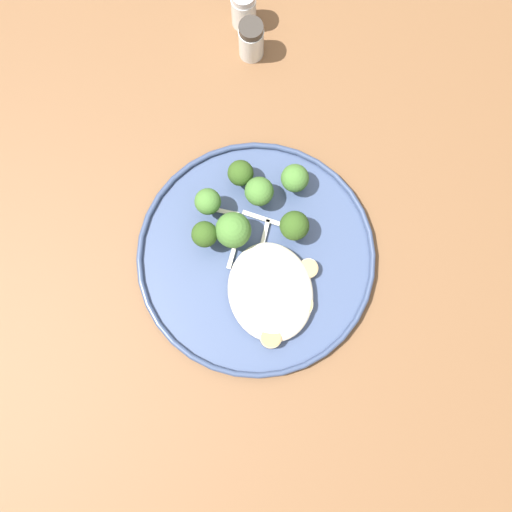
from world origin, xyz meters
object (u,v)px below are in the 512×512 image
at_px(seared_scallop_large_seared, 271,338).
at_px(seared_scallop_center_golden, 247,291).
at_px(seared_scallop_half_hidden, 298,304).
at_px(broccoli_floret_small_sprig, 295,179).
at_px(broccoli_floret_center_pile, 241,174).
at_px(broccoli_floret_tall_stalk, 259,192).
at_px(salt_shaker, 244,8).
at_px(dinner_plate, 256,258).
at_px(seared_scallop_tilted_round, 308,269).
at_px(seared_scallop_front_small, 269,298).
at_px(broccoli_floret_front_edge, 205,235).
at_px(broccoli_floret_rear_charred, 233,230).
at_px(broccoli_floret_near_rim, 205,203).
at_px(seared_scallop_right_edge, 270,316).
at_px(broccoli_floret_left_leaning, 294,226).
at_px(pepper_shaker, 251,40).

distance_m(seared_scallop_large_seared, seared_scallop_center_golden, 0.06).
bearing_deg(seared_scallop_half_hidden, broccoli_floret_small_sprig, 168.61).
relative_size(broccoli_floret_center_pile, broccoli_floret_tall_stalk, 0.90).
bearing_deg(salt_shaker, broccoli_floret_tall_stalk, -7.92).
distance_m(dinner_plate, salt_shaker, 0.32).
bearing_deg(seared_scallop_tilted_round, seared_scallop_front_small, -66.31).
bearing_deg(seared_scallop_center_golden, seared_scallop_half_hidden, 63.36).
xyz_separation_m(dinner_plate, seared_scallop_tilted_round, (0.03, 0.06, 0.01)).
bearing_deg(broccoli_floret_tall_stalk, broccoli_floret_front_edge, -62.48).
relative_size(seared_scallop_large_seared, salt_shaker, 0.38).
bearing_deg(broccoli_floret_rear_charred, broccoli_floret_center_pile, 161.03).
distance_m(broccoli_floret_near_rim, salt_shaker, 0.26).
xyz_separation_m(seared_scallop_large_seared, broccoli_floret_front_edge, (-0.13, -0.05, 0.02)).
relative_size(seared_scallop_right_edge, salt_shaker, 0.46).
relative_size(broccoli_floret_center_pile, salt_shaker, 0.67).
bearing_deg(broccoli_floret_tall_stalk, seared_scallop_half_hidden, 6.58).
relative_size(broccoli_floret_near_rim, salt_shaker, 0.80).
bearing_deg(dinner_plate, seared_scallop_tilted_round, 63.66).
bearing_deg(broccoli_floret_near_rim, broccoli_floret_left_leaning, 62.80).
bearing_deg(seared_scallop_right_edge, seared_scallop_center_golden, -149.59).
bearing_deg(dinner_plate, seared_scallop_right_edge, 0.54).
height_order(dinner_plate, seared_scallop_center_golden, seared_scallop_center_golden).
bearing_deg(broccoli_floret_rear_charred, broccoli_floret_near_rim, -147.95).
relative_size(broccoli_floret_small_sprig, pepper_shaker, 0.69).
relative_size(broccoli_floret_left_leaning, broccoli_floret_tall_stalk, 1.04).
distance_m(seared_scallop_tilted_round, broccoli_floret_left_leaning, 0.06).
distance_m(seared_scallop_tilted_round, broccoli_floret_front_edge, 0.13).
xyz_separation_m(broccoli_floret_tall_stalk, broccoli_floret_small_sprig, (-0.01, 0.05, -0.00)).
distance_m(seared_scallop_half_hidden, broccoli_floret_left_leaning, 0.09).
relative_size(broccoli_floret_rear_charred, broccoli_floret_small_sprig, 1.30).
distance_m(seared_scallop_right_edge, pepper_shaker, 0.35).
relative_size(seared_scallop_large_seared, pepper_shaker, 0.38).
xyz_separation_m(seared_scallop_half_hidden, broccoli_floret_left_leaning, (-0.09, 0.02, 0.02)).
height_order(seared_scallop_right_edge, seared_scallop_center_golden, seared_scallop_right_edge).
bearing_deg(broccoli_floret_center_pile, seared_scallop_front_small, 0.24).
height_order(seared_scallop_front_small, salt_shaker, salt_shaker).
bearing_deg(pepper_shaker, seared_scallop_half_hidden, -2.96).
distance_m(seared_scallop_half_hidden, broccoli_floret_front_edge, 0.14).
height_order(dinner_plate, seared_scallop_half_hidden, seared_scallop_half_hidden).
bearing_deg(seared_scallop_front_small, broccoli_floret_tall_stalk, 172.63).
bearing_deg(seared_scallop_half_hidden, broccoli_floret_left_leaning, 170.24).
distance_m(broccoli_floret_center_pile, broccoli_floret_front_edge, 0.09).
height_order(seared_scallop_right_edge, seared_scallop_tilted_round, seared_scallop_right_edge).
bearing_deg(dinner_plate, pepper_shaker, 168.77).
height_order(seared_scallop_tilted_round, broccoli_floret_center_pile, broccoli_floret_center_pile).
bearing_deg(broccoli_floret_center_pile, seared_scallop_half_hidden, 11.09).
xyz_separation_m(seared_scallop_tilted_round, seared_scallop_center_golden, (0.01, -0.08, 0.00)).
relative_size(broccoli_floret_front_edge, broccoli_floret_near_rim, 1.03).
bearing_deg(seared_scallop_front_small, broccoli_floret_rear_charred, -163.81).
distance_m(seared_scallop_center_golden, broccoli_floret_near_rim, 0.12).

